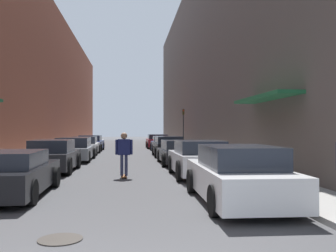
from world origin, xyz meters
TOP-DOWN VIEW (x-y plane):
  - ground at (0.00, 22.93)m, footprint 126.14×126.14m
  - curb_strip_left at (-4.78, 28.67)m, footprint 1.80×57.34m
  - curb_strip_right at (4.78, 28.67)m, footprint 1.80×57.34m
  - building_row_left at (-7.68, 28.66)m, footprint 4.90×57.34m
  - building_row_right at (7.68, 28.67)m, footprint 4.90×57.34m
  - parked_car_left_0 at (-2.81, 6.86)m, footprint 2.01×4.46m
  - parked_car_left_1 at (-2.81, 12.45)m, footprint 1.85×4.07m
  - parked_car_left_2 at (-2.76, 17.90)m, footprint 2.03×4.75m
  - parked_car_left_3 at (-2.81, 23.06)m, footprint 1.93×4.20m
  - parked_car_left_4 at (-2.91, 27.81)m, footprint 2.04×3.99m
  - parked_car_right_0 at (2.88, 5.39)m, footprint 1.92×4.62m
  - parked_car_right_1 at (2.86, 10.34)m, footprint 1.95×4.08m
  - parked_car_right_2 at (2.82, 15.35)m, footprint 2.06×4.58m
  - parked_car_right_3 at (2.76, 20.75)m, footprint 1.90×4.21m
  - parked_car_right_4 at (2.88, 26.06)m, footprint 1.85×4.31m
  - parked_car_right_5 at (2.84, 31.51)m, footprint 2.07×4.25m
  - skateboarder at (0.12, 10.30)m, footprint 0.62×0.78m
  - manhole_cover at (-0.75, 2.77)m, footprint 0.70×0.70m
  - traffic_light at (4.69, 27.26)m, footprint 0.16×0.22m

SIDE VIEW (x-z plane):
  - ground at x=0.00m, z-range 0.00..0.00m
  - manhole_cover at x=-0.75m, z-range 0.00..0.02m
  - curb_strip_left at x=-4.78m, z-range 0.00..0.12m
  - curb_strip_right at x=4.78m, z-range 0.00..0.12m
  - parked_car_left_0 at x=-2.81m, z-range -0.01..1.17m
  - parked_car_right_2 at x=2.82m, z-range -0.02..1.18m
  - parked_car_right_4 at x=2.88m, z-range -0.01..1.19m
  - parked_car_left_3 at x=-2.81m, z-range -0.02..1.22m
  - parked_car_left_4 at x=-2.91m, z-range -0.02..1.24m
  - parked_car_left_2 at x=-2.76m, z-range -0.02..1.26m
  - parked_car_right_5 at x=2.84m, z-range -0.02..1.27m
  - parked_car_left_1 at x=-2.81m, z-range -0.02..1.29m
  - parked_car_right_3 at x=2.76m, z-range -0.01..1.30m
  - parked_car_right_1 at x=2.86m, z-range -0.01..1.32m
  - parked_car_right_0 at x=2.88m, z-range -0.03..1.33m
  - skateboarder at x=0.12m, z-range 0.18..1.81m
  - traffic_light at x=4.69m, z-range 0.52..3.81m
  - building_row_left at x=-7.68m, z-range 0.00..11.87m
  - building_row_right at x=7.68m, z-range 0.00..15.35m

